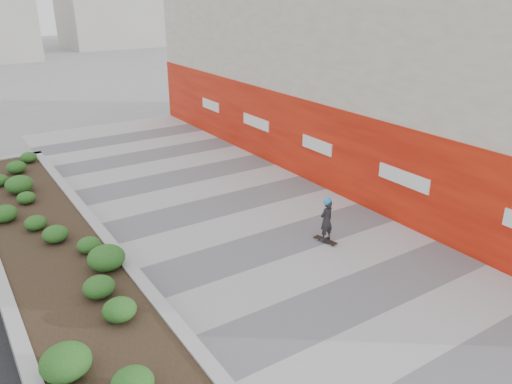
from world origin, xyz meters
TOP-DOWN VIEW (x-y plane):
  - ground at (0.00, 0.00)m, footprint 160.00×160.00m
  - walkway at (0.00, 3.00)m, footprint 8.00×36.00m
  - building at (6.98, 8.98)m, footprint 6.04×24.08m
  - planter at (-5.50, 7.00)m, footprint 3.00×18.00m
  - manhole_cover at (0.50, 3.00)m, footprint 0.44×0.44m
  - skateboarder at (1.26, 4.30)m, footprint 0.48×0.75m

SIDE VIEW (x-z plane):
  - ground at x=0.00m, z-range 0.00..0.00m
  - manhole_cover at x=0.50m, z-range 0.00..0.01m
  - walkway at x=0.00m, z-range 0.00..0.01m
  - planter at x=-5.50m, z-range -0.03..0.87m
  - skateboarder at x=1.26m, z-range 0.01..1.39m
  - building at x=6.98m, z-range -0.02..7.98m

